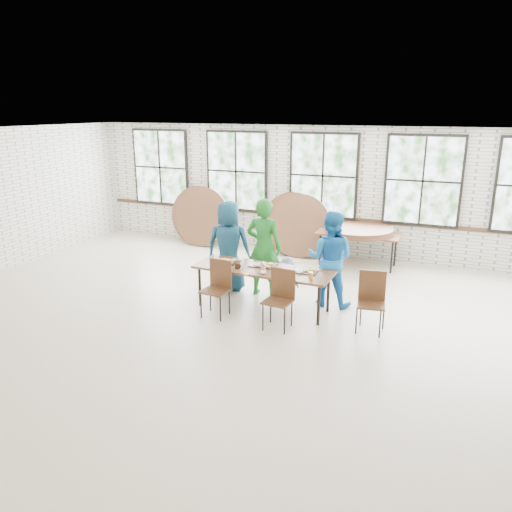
{
  "coord_description": "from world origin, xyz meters",
  "views": [
    {
      "loc": [
        3.0,
        -6.82,
        3.38
      ],
      "look_at": [
        0.0,
        0.4,
        1.05
      ],
      "focal_mm": 35.0,
      "sensor_mm": 36.0,
      "label": 1
    }
  ],
  "objects": [
    {
      "name": "round_tops_stacked",
      "position": [
        1.0,
        3.85,
        0.8
      ],
      "size": [
        1.5,
        1.5,
        0.13
      ],
      "color": "brown",
      "rests_on": "storage_table"
    },
    {
      "name": "round_tops_leaning",
      "position": [
        -1.82,
        4.11,
        0.73
      ],
      "size": [
        4.26,
        0.48,
        1.48
      ],
      "color": "brown",
      "rests_on": "ground"
    },
    {
      "name": "tabletop_clutter",
      "position": [
        0.08,
        0.7,
        0.77
      ],
      "size": [
        1.92,
        0.62,
        0.11
      ],
      "color": "black",
      "rests_on": "dining_table"
    },
    {
      "name": "adult_teal",
      "position": [
        -0.96,
        1.37,
        0.87
      ],
      "size": [
        0.94,
        0.7,
        1.73
      ],
      "primitive_type": "imported",
      "rotation": [
        0.0,
        0.0,
        3.33
      ],
      "color": "navy",
      "rests_on": "ground"
    },
    {
      "name": "toddler",
      "position": [
        0.22,
        1.37,
        0.39
      ],
      "size": [
        0.58,
        0.47,
        0.79
      ],
      "primitive_type": "imported",
      "rotation": [
        0.0,
        0.0,
        2.73
      ],
      "color": "#152843",
      "rests_on": "ground"
    },
    {
      "name": "storage_table",
      "position": [
        1.0,
        3.85,
        0.69
      ],
      "size": [
        1.8,
        0.76,
        0.74
      ],
      "rotation": [
        0.0,
        0.0,
        0.01
      ],
      "color": "brown",
      "rests_on": "ground"
    },
    {
      "name": "adult_blue",
      "position": [
        1.0,
        1.37,
        0.85
      ],
      "size": [
        0.84,
        0.66,
        1.7
      ],
      "primitive_type": "imported",
      "rotation": [
        0.0,
        0.0,
        3.12
      ],
      "color": "#1A6CB7",
      "rests_on": "ground"
    },
    {
      "name": "room",
      "position": [
        0.0,
        4.44,
        1.83
      ],
      "size": [
        12.0,
        12.0,
        12.0
      ],
      "color": "beige",
      "rests_on": "ground"
    },
    {
      "name": "chair_near_right",
      "position": [
        0.52,
        0.15,
        0.56
      ],
      "size": [
        0.46,
        0.45,
        0.95
      ],
      "rotation": [
        0.0,
        0.0,
        -0.11
      ],
      "color": "#502F1A",
      "rests_on": "ground"
    },
    {
      "name": "chair_spare",
      "position": [
        1.88,
        0.6,
        0.56
      ],
      "size": [
        0.48,
        0.47,
        0.95
      ],
      "rotation": [
        0.0,
        0.0,
        0.16
      ],
      "color": "#502F1A",
      "rests_on": "ground"
    },
    {
      "name": "chair_near_left",
      "position": [
        -0.61,
        0.21,
        0.56
      ],
      "size": [
        0.46,
        0.44,
        0.95
      ],
      "rotation": [
        0.0,
        0.0,
        -0.09
      ],
      "color": "#502F1A",
      "rests_on": "ground"
    },
    {
      "name": "adult_green",
      "position": [
        -0.25,
        1.37,
        0.92
      ],
      "size": [
        0.69,
        0.47,
        1.83
      ],
      "primitive_type": "imported",
      "rotation": [
        0.0,
        0.0,
        3.19
      ],
      "color": "#1D6D23",
      "rests_on": "ground"
    },
    {
      "name": "dining_table",
      "position": [
        -0.0,
        0.72,
        0.69
      ],
      "size": [
        2.42,
        0.87,
        0.74
      ],
      "rotation": [
        0.0,
        0.0,
        -0.03
      ],
      "color": "brown",
      "rests_on": "ground"
    }
  ]
}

